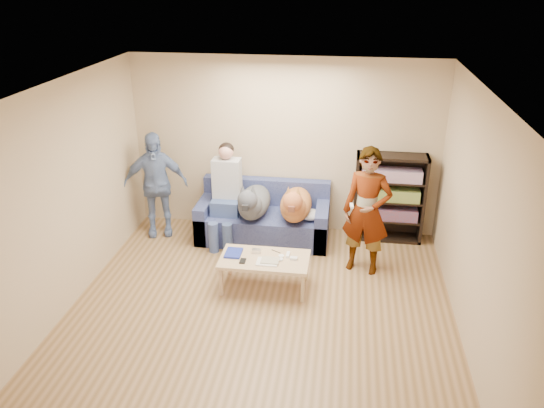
% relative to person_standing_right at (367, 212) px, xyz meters
% --- Properties ---
extents(ground, '(5.00, 5.00, 0.00)m').
position_rel_person_standing_right_xyz_m(ground, '(-1.20, -1.37, -0.85)').
color(ground, brown).
rests_on(ground, ground).
extents(ceiling, '(5.00, 5.00, 0.00)m').
position_rel_person_standing_right_xyz_m(ceiling, '(-1.20, -1.37, 1.75)').
color(ceiling, white).
rests_on(ceiling, ground).
extents(wall_back, '(4.50, 0.00, 4.50)m').
position_rel_person_standing_right_xyz_m(wall_back, '(-1.20, 1.13, 0.45)').
color(wall_back, tan).
rests_on(wall_back, ground).
extents(wall_front, '(4.50, 0.00, 4.50)m').
position_rel_person_standing_right_xyz_m(wall_front, '(-1.20, -3.87, 0.45)').
color(wall_front, tan).
rests_on(wall_front, ground).
extents(wall_left, '(0.00, 5.00, 5.00)m').
position_rel_person_standing_right_xyz_m(wall_left, '(-3.45, -1.37, 0.45)').
color(wall_left, tan).
rests_on(wall_left, ground).
extents(wall_right, '(0.00, 5.00, 5.00)m').
position_rel_person_standing_right_xyz_m(wall_right, '(1.05, -1.37, 0.45)').
color(wall_right, tan).
rests_on(wall_right, ground).
extents(blanket, '(0.36, 0.31, 0.12)m').
position_rel_person_standing_right_xyz_m(blanket, '(-0.76, 0.56, -0.36)').
color(blanket, silver).
rests_on(blanket, sofa).
extents(person_standing_right, '(0.69, 0.54, 1.69)m').
position_rel_person_standing_right_xyz_m(person_standing_right, '(0.00, 0.00, 0.00)').
color(person_standing_right, gray).
rests_on(person_standing_right, ground).
extents(person_standing_left, '(1.00, 0.64, 1.58)m').
position_rel_person_standing_right_xyz_m(person_standing_left, '(-3.04, 0.63, -0.05)').
color(person_standing_left, '#788AC0').
rests_on(person_standing_left, ground).
extents(held_controller, '(0.05, 0.12, 0.03)m').
position_rel_person_standing_right_xyz_m(held_controller, '(-0.20, -0.20, 0.16)').
color(held_controller, white).
rests_on(held_controller, person_standing_right).
extents(notebook_blue, '(0.20, 0.26, 0.03)m').
position_rel_person_standing_right_xyz_m(notebook_blue, '(-1.63, -0.58, -0.41)').
color(notebook_blue, navy).
rests_on(notebook_blue, coffee_table).
extents(papers, '(0.26, 0.20, 0.02)m').
position_rel_person_standing_right_xyz_m(papers, '(-1.18, -0.73, -0.42)').
color(papers, silver).
rests_on(papers, coffee_table).
extents(magazine, '(0.22, 0.17, 0.01)m').
position_rel_person_standing_right_xyz_m(magazine, '(-1.15, -0.71, -0.40)').
color(magazine, '#ADA48A').
rests_on(magazine, coffee_table).
extents(camera_silver, '(0.11, 0.06, 0.05)m').
position_rel_person_standing_right_xyz_m(camera_silver, '(-1.35, -0.51, -0.40)').
color(camera_silver, silver).
rests_on(camera_silver, coffee_table).
extents(controller_a, '(0.04, 0.13, 0.03)m').
position_rel_person_standing_right_xyz_m(controller_a, '(-0.95, -0.53, -0.41)').
color(controller_a, white).
rests_on(controller_a, coffee_table).
extents(controller_b, '(0.09, 0.06, 0.03)m').
position_rel_person_standing_right_xyz_m(controller_b, '(-0.87, -0.61, -0.41)').
color(controller_b, white).
rests_on(controller_b, coffee_table).
extents(headphone_cup_a, '(0.07, 0.07, 0.02)m').
position_rel_person_standing_right_xyz_m(headphone_cup_a, '(-1.03, -0.65, -0.42)').
color(headphone_cup_a, silver).
rests_on(headphone_cup_a, coffee_table).
extents(headphone_cup_b, '(0.07, 0.07, 0.02)m').
position_rel_person_standing_right_xyz_m(headphone_cup_b, '(-1.03, -0.57, -0.42)').
color(headphone_cup_b, white).
rests_on(headphone_cup_b, coffee_table).
extents(pen_orange, '(0.13, 0.06, 0.01)m').
position_rel_person_standing_right_xyz_m(pen_orange, '(-1.25, -0.79, -0.42)').
color(pen_orange, '#CD661D').
rests_on(pen_orange, coffee_table).
extents(pen_black, '(0.13, 0.08, 0.01)m').
position_rel_person_standing_right_xyz_m(pen_black, '(-1.11, -0.45, -0.42)').
color(pen_black, black).
rests_on(pen_black, coffee_table).
extents(wallet, '(0.07, 0.12, 0.02)m').
position_rel_person_standing_right_xyz_m(wallet, '(-1.48, -0.75, -0.42)').
color(wallet, black).
rests_on(wallet, coffee_table).
extents(sofa, '(1.90, 0.85, 0.82)m').
position_rel_person_standing_right_xyz_m(sofa, '(-1.45, 0.73, -0.56)').
color(sofa, '#515B93').
rests_on(sofa, ground).
extents(person_seated, '(0.40, 0.73, 1.47)m').
position_rel_person_standing_right_xyz_m(person_seated, '(-1.98, 0.60, -0.07)').
color(person_seated, '#3E5089').
rests_on(person_seated, sofa).
extents(dog_gray, '(0.45, 1.27, 0.65)m').
position_rel_person_standing_right_xyz_m(dog_gray, '(-1.57, 0.50, -0.19)').
color(dog_gray, '#4A4E54').
rests_on(dog_gray, sofa).
extents(dog_tan, '(0.44, 1.18, 0.64)m').
position_rel_person_standing_right_xyz_m(dog_tan, '(-0.97, 0.52, -0.19)').
color(dog_tan, '#B77537').
rests_on(dog_tan, sofa).
extents(coffee_table, '(1.10, 0.60, 0.42)m').
position_rel_person_standing_right_xyz_m(coffee_table, '(-1.23, -0.63, -0.47)').
color(coffee_table, tan).
rests_on(coffee_table, ground).
extents(bookshelf, '(1.00, 0.34, 1.30)m').
position_rel_person_standing_right_xyz_m(bookshelf, '(0.35, 0.96, -0.17)').
color(bookshelf, black).
rests_on(bookshelf, ground).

